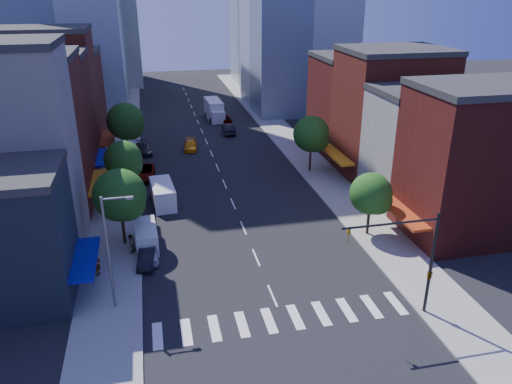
% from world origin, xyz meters
% --- Properties ---
extents(ground, '(220.00, 220.00, 0.00)m').
position_xyz_m(ground, '(0.00, 0.00, 0.00)').
color(ground, black).
rests_on(ground, ground).
extents(sidewalk_left, '(5.00, 120.00, 0.15)m').
position_xyz_m(sidewalk_left, '(-12.50, 40.00, 0.07)').
color(sidewalk_left, gray).
rests_on(sidewalk_left, ground).
extents(sidewalk_right, '(5.00, 120.00, 0.15)m').
position_xyz_m(sidewalk_right, '(12.50, 40.00, 0.07)').
color(sidewalk_right, gray).
rests_on(sidewalk_right, ground).
extents(crosswalk, '(19.00, 3.00, 0.01)m').
position_xyz_m(crosswalk, '(0.00, -3.00, 0.01)').
color(crosswalk, silver).
rests_on(crosswalk, ground).
extents(bldg_left_1, '(12.00, 8.00, 18.00)m').
position_xyz_m(bldg_left_1, '(-21.00, 12.00, 9.00)').
color(bldg_left_1, silver).
rests_on(bldg_left_1, ground).
extents(bldg_left_2, '(12.00, 9.00, 16.00)m').
position_xyz_m(bldg_left_2, '(-21.00, 20.50, 8.00)').
color(bldg_left_2, maroon).
rests_on(bldg_left_2, ground).
extents(bldg_left_3, '(12.00, 8.00, 15.00)m').
position_xyz_m(bldg_left_3, '(-21.00, 29.00, 7.50)').
color(bldg_left_3, '#531714').
rests_on(bldg_left_3, ground).
extents(bldg_left_4, '(12.00, 9.00, 17.00)m').
position_xyz_m(bldg_left_4, '(-21.00, 37.50, 8.50)').
color(bldg_left_4, maroon).
rests_on(bldg_left_4, ground).
extents(bldg_left_5, '(12.00, 10.00, 13.00)m').
position_xyz_m(bldg_left_5, '(-21.00, 47.00, 6.50)').
color(bldg_left_5, '#531714').
rests_on(bldg_left_5, ground).
extents(bldg_right_0, '(12.00, 9.00, 14.00)m').
position_xyz_m(bldg_right_0, '(21.00, 6.50, 7.00)').
color(bldg_right_0, '#531714').
rests_on(bldg_right_0, ground).
extents(bldg_right_1, '(12.00, 8.00, 12.00)m').
position_xyz_m(bldg_right_1, '(21.00, 15.00, 6.00)').
color(bldg_right_1, silver).
rests_on(bldg_right_1, ground).
extents(bldg_right_2, '(12.00, 10.00, 15.00)m').
position_xyz_m(bldg_right_2, '(21.00, 24.00, 7.50)').
color(bldg_right_2, maroon).
rests_on(bldg_right_2, ground).
extents(bldg_right_3, '(12.00, 10.00, 13.00)m').
position_xyz_m(bldg_right_3, '(21.00, 34.00, 6.50)').
color(bldg_right_3, '#531714').
rests_on(bldg_right_3, ground).
extents(traffic_signal, '(7.24, 2.24, 8.00)m').
position_xyz_m(traffic_signal, '(9.94, -4.50, 4.16)').
color(traffic_signal, black).
rests_on(traffic_signal, sidewalk_right).
extents(streetlight, '(2.25, 0.25, 9.00)m').
position_xyz_m(streetlight, '(-11.81, 1.00, 5.28)').
color(streetlight, slate).
rests_on(streetlight, sidewalk_left).
extents(tree_left_near, '(4.80, 4.80, 7.30)m').
position_xyz_m(tree_left_near, '(-11.35, 10.92, 4.87)').
color(tree_left_near, black).
rests_on(tree_left_near, sidewalk_left).
extents(tree_left_mid, '(4.20, 4.20, 6.65)m').
position_xyz_m(tree_left_mid, '(-11.35, 21.92, 4.53)').
color(tree_left_mid, black).
rests_on(tree_left_mid, sidewalk_left).
extents(tree_left_far, '(5.00, 5.00, 7.75)m').
position_xyz_m(tree_left_far, '(-11.35, 35.92, 5.20)').
color(tree_left_far, black).
rests_on(tree_left_far, sidewalk_left).
extents(tree_right_near, '(4.00, 4.00, 6.20)m').
position_xyz_m(tree_right_near, '(11.65, 7.92, 4.19)').
color(tree_right_near, black).
rests_on(tree_right_near, sidewalk_right).
extents(tree_right_far, '(4.60, 4.60, 7.20)m').
position_xyz_m(tree_right_far, '(11.65, 25.92, 4.86)').
color(tree_right_far, black).
rests_on(tree_right_far, sidewalk_right).
extents(parked_car_front, '(2.08, 4.70, 1.57)m').
position_xyz_m(parked_car_front, '(-9.50, 8.03, 0.79)').
color(parked_car_front, silver).
rests_on(parked_car_front, ground).
extents(parked_car_second, '(1.90, 4.12, 1.31)m').
position_xyz_m(parked_car_second, '(-9.50, 7.01, 0.66)').
color(parked_car_second, black).
rests_on(parked_car_second, ground).
extents(parked_car_third, '(2.81, 5.57, 1.51)m').
position_xyz_m(parked_car_third, '(-9.50, 28.07, 0.76)').
color(parked_car_third, '#999999').
rests_on(parked_car_third, ground).
extents(parked_car_rear, '(2.59, 5.12, 1.43)m').
position_xyz_m(parked_car_rear, '(-9.50, 38.11, 0.71)').
color(parked_car_rear, black).
rests_on(parked_car_rear, ground).
extents(cargo_van_near, '(2.19, 4.95, 2.07)m').
position_xyz_m(cargo_van_near, '(-9.49, 10.03, 1.03)').
color(cargo_van_near, silver).
rests_on(cargo_van_near, ground).
extents(cargo_van_far, '(2.73, 5.86, 2.43)m').
position_xyz_m(cargo_van_far, '(-7.54, 19.41, 1.20)').
color(cargo_van_far, white).
rests_on(cargo_van_far, ground).
extents(taxi, '(2.25, 4.61, 1.29)m').
position_xyz_m(taxi, '(-2.73, 38.55, 0.65)').
color(taxi, '#FCA00D').
rests_on(taxi, ground).
extents(traffic_car_oncoming, '(1.96, 5.04, 1.64)m').
position_xyz_m(traffic_car_oncoming, '(4.11, 45.62, 0.82)').
color(traffic_car_oncoming, black).
rests_on(traffic_car_oncoming, ground).
extents(traffic_car_far, '(1.86, 3.95, 1.31)m').
position_xyz_m(traffic_car_far, '(4.73, 52.46, 0.65)').
color(traffic_car_far, '#999999').
rests_on(traffic_car_far, ground).
extents(box_truck, '(2.84, 8.37, 3.33)m').
position_xyz_m(box_truck, '(3.15, 55.40, 1.58)').
color(box_truck, silver).
rests_on(box_truck, ground).
extents(pedestrian_near, '(0.62, 0.80, 1.96)m').
position_xyz_m(pedestrian_near, '(-13.51, 5.89, 1.13)').
color(pedestrian_near, '#999999').
rests_on(pedestrian_near, sidewalk_left).
extents(pedestrian_far, '(1.00, 1.09, 1.81)m').
position_xyz_m(pedestrian_far, '(-10.89, 9.03, 1.05)').
color(pedestrian_far, '#999999').
rests_on(pedestrian_far, sidewalk_left).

